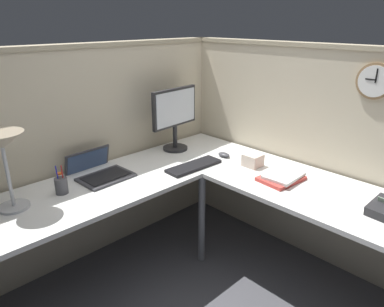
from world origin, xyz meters
The scene contains 13 objects.
ground_plane centered at (0.00, 0.00, 0.00)m, with size 6.80×6.80×0.00m, color #47474C.
cubicle_wall_back centered at (-0.36, 0.87, 0.79)m, with size 2.57×0.12×1.58m.
cubicle_wall_right centered at (0.87, -0.27, 0.79)m, with size 0.12×2.37×1.58m.
desk centered at (-0.15, -0.05, 0.63)m, with size 2.35×2.15×0.73m.
monitor centered at (0.34, 0.64, 1.02)m, with size 0.46×0.20×0.50m.
laptop centered at (-0.38, 0.63, 0.75)m, with size 0.36×0.40×0.22m.
keyboard centered at (0.18, 0.26, 0.74)m, with size 0.43×0.14×0.02m, color black.
computer_mouse centered at (0.49, 0.25, 0.75)m, with size 0.06×0.10×0.03m, color #38383D.
desk_lamp_dome centered at (-0.96, 0.55, 1.09)m, with size 0.24×0.24×0.44m.
pen_cup centered at (-0.69, 0.54, 0.78)m, with size 0.08×0.08×0.18m.
book_stack centered at (0.44, -0.30, 0.75)m, with size 0.30×0.24×0.04m.
tissue_box centered at (0.50, -0.02, 0.78)m, with size 0.12×0.12×0.09m, color beige.
wall_clock centered at (0.82, -0.64, 1.38)m, with size 0.04×0.22×0.22m.
Camera 1 is at (-1.48, -1.42, 1.73)m, focal length 33.29 mm.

